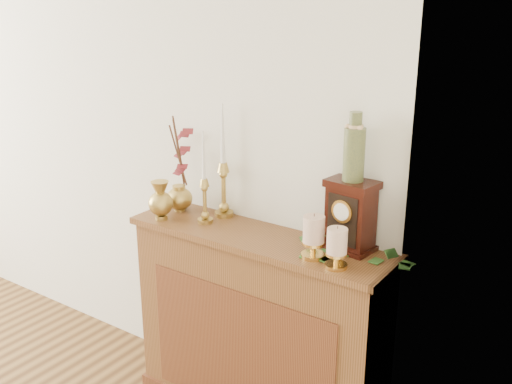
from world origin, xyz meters
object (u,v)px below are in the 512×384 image
Objects in this scene: bud_vase at (161,201)px; mantel_clock at (350,216)px; ginger_jar at (183,166)px; candlestick_center at (223,181)px; candlestick_left at (205,193)px; ceramic_vase at (354,150)px.

bud_vase is 0.62× the size of mantel_clock.
bud_vase is 0.21m from ginger_jar.
candlestick_center is 0.31m from bud_vase.
mantel_clock is at bearing 12.04° from bud_vase.
ginger_jar reaches higher than candlestick_left.
mantel_clock reaches higher than bud_vase.
bud_vase is at bearing -160.27° from mantel_clock.
candlestick_center is 0.66m from mantel_clock.
bud_vase is at bearing -136.68° from candlestick_center.
mantel_clock is at bearing -1.30° from candlestick_center.
candlestick_left is 0.91× the size of ginger_jar.
ginger_jar is 0.91m from ceramic_vase.
mantel_clock is (0.68, 0.10, 0.00)m from candlestick_left.
mantel_clock is (0.66, -0.02, -0.03)m from candlestick_center.
candlestick_left is 2.32× the size of bud_vase.
candlestick_left is 0.12m from candlestick_center.
candlestick_left is 0.74m from ceramic_vase.
candlestick_left is at bearing -171.39° from ceramic_vase.
ginger_jar is at bearing -173.52° from candlestick_center.
ceramic_vase is at bearing 90.00° from mantel_clock.
mantel_clock is (0.87, 0.19, 0.05)m from bud_vase.
candlestick_center is (0.02, 0.12, 0.03)m from candlestick_left.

